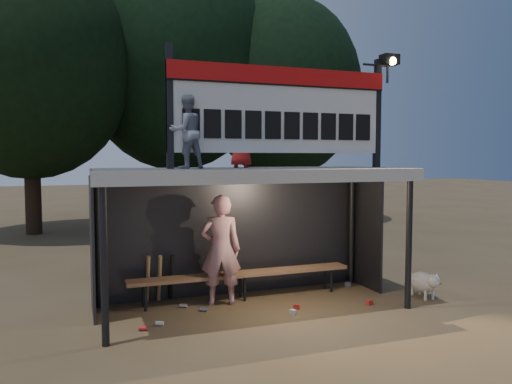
% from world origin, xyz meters
% --- Properties ---
extents(ground, '(80.00, 80.00, 0.00)m').
position_xyz_m(ground, '(0.00, 0.00, 0.00)').
color(ground, brown).
rests_on(ground, ground).
extents(player, '(0.77, 0.61, 1.87)m').
position_xyz_m(player, '(-0.44, 0.39, 0.94)').
color(player, silver).
rests_on(player, ground).
extents(child_a, '(0.65, 0.56, 1.14)m').
position_xyz_m(child_a, '(-1.10, -0.03, 2.89)').
color(child_a, gray).
rests_on(child_a, dugout_shelter).
extents(child_b, '(0.54, 0.45, 0.94)m').
position_xyz_m(child_b, '(-0.07, 0.39, 2.79)').
color(child_b, '#AE1D1A').
rests_on(child_b, dugout_shelter).
extents(dugout_shelter, '(5.10, 2.08, 2.32)m').
position_xyz_m(dugout_shelter, '(0.00, 0.24, 1.85)').
color(dugout_shelter, '#3E3E40').
rests_on(dugout_shelter, ground).
extents(scoreboard_assembly, '(4.10, 0.27, 1.99)m').
position_xyz_m(scoreboard_assembly, '(0.56, -0.01, 3.32)').
color(scoreboard_assembly, black).
rests_on(scoreboard_assembly, dugout_shelter).
extents(bench, '(4.00, 0.35, 0.48)m').
position_xyz_m(bench, '(0.00, 0.55, 0.43)').
color(bench, '#916544').
rests_on(bench, ground).
extents(tree_left, '(6.46, 6.46, 9.27)m').
position_xyz_m(tree_left, '(-4.00, 10.00, 5.51)').
color(tree_left, '#301F15').
rests_on(tree_left, ground).
extents(tree_mid, '(7.22, 7.22, 10.36)m').
position_xyz_m(tree_mid, '(1.00, 11.50, 6.17)').
color(tree_mid, black).
rests_on(tree_mid, ground).
extents(tree_right, '(6.08, 6.08, 8.72)m').
position_xyz_m(tree_right, '(5.00, 10.50, 5.19)').
color(tree_right, black).
rests_on(tree_right, ground).
extents(dog, '(0.36, 0.81, 0.49)m').
position_xyz_m(dog, '(3.06, -0.49, 0.28)').
color(dog, beige).
rests_on(dog, ground).
extents(bats, '(0.48, 0.33, 0.84)m').
position_xyz_m(bats, '(-1.41, 0.82, 0.43)').
color(bats, '#9C7748').
rests_on(bats, ground).
extents(litter, '(4.18, 1.34, 0.08)m').
position_xyz_m(litter, '(0.03, -0.13, 0.04)').
color(litter, red).
rests_on(litter, ground).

